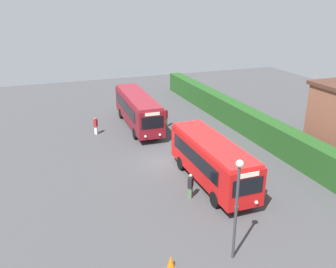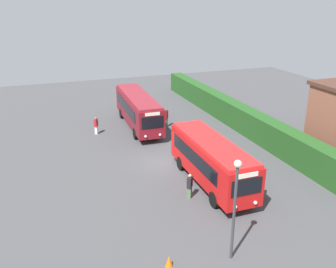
% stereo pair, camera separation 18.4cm
% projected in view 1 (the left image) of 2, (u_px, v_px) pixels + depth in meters
% --- Properties ---
extents(ground_plane, '(64.00, 64.00, 0.00)m').
position_uv_depth(ground_plane, '(168.00, 163.00, 28.09)').
color(ground_plane, '#424244').
extents(bus_maroon, '(10.48, 2.71, 3.21)m').
position_uv_depth(bus_maroon, '(138.00, 109.00, 35.28)').
color(bus_maroon, maroon).
rests_on(bus_maroon, ground_plane).
extents(bus_red, '(8.99, 2.49, 3.16)m').
position_uv_depth(bus_red, '(212.00, 159.00, 24.32)').
color(bus_red, red).
rests_on(bus_red, ground_plane).
extents(person_left, '(0.48, 0.43, 1.64)m').
position_uv_depth(person_left, '(96.00, 125.00, 33.66)').
color(person_left, silver).
rests_on(person_left, ground_plane).
extents(person_center, '(0.52, 0.51, 1.88)m').
position_uv_depth(person_center, '(166.00, 117.00, 35.46)').
color(person_center, '#4C6B47').
rests_on(person_center, ground_plane).
extents(person_right, '(0.51, 0.50, 1.67)m').
position_uv_depth(person_right, '(191.00, 185.00, 22.91)').
color(person_right, '#4C6B47').
rests_on(person_right, ground_plane).
extents(person_far, '(0.55, 0.51, 1.64)m').
position_uv_depth(person_far, '(262.00, 186.00, 22.88)').
color(person_far, maroon).
rests_on(person_far, ground_plane).
extents(hedge_row, '(44.00, 1.43, 2.31)m').
position_uv_depth(hedge_row, '(270.00, 134.00, 30.71)').
color(hedge_row, '#204D1C').
rests_on(hedge_row, ground_plane).
extents(traffic_cone, '(0.36, 0.36, 0.60)m').
position_uv_depth(traffic_cone, '(171.00, 261.00, 17.18)').
color(traffic_cone, orange).
rests_on(traffic_cone, ground_plane).
extents(lamppost, '(0.36, 0.36, 5.28)m').
position_uv_depth(lamppost, '(237.00, 199.00, 16.70)').
color(lamppost, '#38383D').
rests_on(lamppost, ground_plane).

